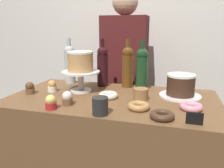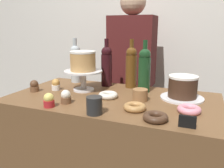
{
  "view_description": "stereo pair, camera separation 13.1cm",
  "coord_description": "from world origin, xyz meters",
  "views": [
    {
      "loc": [
        0.35,
        -1.22,
        1.31
      ],
      "look_at": [
        0.0,
        0.0,
        0.99
      ],
      "focal_mm": 36.18,
      "sensor_mm": 36.0,
      "label": 1
    },
    {
      "loc": [
        0.47,
        -1.18,
        1.31
      ],
      "look_at": [
        0.0,
        0.0,
        0.99
      ],
      "focal_mm": 36.18,
      "sensor_mm": 36.0,
      "label": 2
    }
  ],
  "objects": [
    {
      "name": "coffee_cup_ceramic",
      "position": [
        0.02,
        -0.28,
        0.95
      ],
      "size": [
        0.08,
        0.08,
        0.08
      ],
      "color": "#282828",
      "rests_on": "display_counter"
    },
    {
      "name": "barista_figure",
      "position": [
        -0.06,
        0.59,
        0.84
      ],
      "size": [
        0.36,
        0.22,
        1.6
      ],
      "color": "black",
      "rests_on": "ground_plane"
    },
    {
      "name": "white_layer_cake",
      "position": [
        -0.22,
        0.07,
        1.11
      ],
      "size": [
        0.16,
        0.16,
        0.12
      ],
      "color": "tan",
      "rests_on": "cake_stand_pedestal"
    },
    {
      "name": "wine_bottle_dark_red",
      "position": [
        -0.14,
        0.24,
        1.06
      ],
      "size": [
        0.08,
        0.08,
        0.33
      ],
      "color": "black",
      "rests_on": "display_counter"
    },
    {
      "name": "back_wall",
      "position": [
        0.0,
        0.9,
        1.3
      ],
      "size": [
        6.0,
        0.05,
        2.6
      ],
      "color": "silver",
      "rests_on": "ground_plane"
    },
    {
      "name": "donut_maple",
      "position": [
        0.18,
        -0.16,
        0.93
      ],
      "size": [
        0.11,
        0.11,
        0.03
      ],
      "color": "#B27F47",
      "rests_on": "display_counter"
    },
    {
      "name": "cupcake_vanilla",
      "position": [
        -0.19,
        -0.19,
        0.95
      ],
      "size": [
        0.06,
        0.06,
        0.07
      ],
      "color": "brown",
      "rests_on": "display_counter"
    },
    {
      "name": "price_sign_chalkboard",
      "position": [
        0.44,
        -0.27,
        0.94
      ],
      "size": [
        0.07,
        0.01,
        0.05
      ],
      "color": "black",
      "rests_on": "display_counter"
    },
    {
      "name": "silver_serving_platter",
      "position": [
        0.38,
        0.12,
        0.92
      ],
      "size": [
        0.24,
        0.24,
        0.01
      ],
      "color": "white",
      "rests_on": "display_counter"
    },
    {
      "name": "wine_bottle_amber",
      "position": [
        0.03,
        0.26,
        1.06
      ],
      "size": [
        0.08,
        0.08,
        0.33
      ],
      "color": "#5B3814",
      "rests_on": "display_counter"
    },
    {
      "name": "cake_stand_pedestal",
      "position": [
        -0.22,
        0.07,
        1.0
      ],
      "size": [
        0.24,
        0.24,
        0.13
      ],
      "color": "silver",
      "rests_on": "display_counter"
    },
    {
      "name": "cupcake_chocolate",
      "position": [
        -0.51,
        -0.07,
        0.95
      ],
      "size": [
        0.06,
        0.06,
        0.07
      ],
      "color": "brown",
      "rests_on": "display_counter"
    },
    {
      "name": "donut_pink",
      "position": [
        0.44,
        -0.09,
        0.93
      ],
      "size": [
        0.11,
        0.11,
        0.03
      ],
      "color": "pink",
      "rests_on": "display_counter"
    },
    {
      "name": "donut_sugar",
      "position": [
        -0.02,
        -0.02,
        0.93
      ],
      "size": [
        0.11,
        0.11,
        0.03
      ],
      "color": "silver",
      "rests_on": "display_counter"
    },
    {
      "name": "wine_bottle_green",
      "position": [
        0.14,
        0.19,
        1.06
      ],
      "size": [
        0.08,
        0.08,
        0.33
      ],
      "color": "#193D1E",
      "rests_on": "display_counter"
    },
    {
      "name": "cupcake_lemon",
      "position": [
        -0.24,
        -0.27,
        0.95
      ],
      "size": [
        0.06,
        0.06,
        0.07
      ],
      "color": "red",
      "rests_on": "display_counter"
    },
    {
      "name": "cookie_stack",
      "position": [
        0.17,
        -0.0,
        0.95
      ],
      "size": [
        0.08,
        0.08,
        0.07
      ],
      "color": "olive",
      "rests_on": "display_counter"
    },
    {
      "name": "display_counter",
      "position": [
        0.0,
        0.0,
        0.46
      ],
      "size": [
        1.21,
        0.66,
        0.91
      ],
      "color": "brown",
      "rests_on": "ground_plane"
    },
    {
      "name": "wine_bottle_clear",
      "position": [
        -0.39,
        0.26,
        1.06
      ],
      "size": [
        0.08,
        0.08,
        0.33
      ],
      "color": "#B2BCC1",
      "rests_on": "display_counter"
    },
    {
      "name": "donut_chocolate",
      "position": [
        0.3,
        -0.25,
        0.93
      ],
      "size": [
        0.11,
        0.11,
        0.03
      ],
      "color": "#472D1E",
      "rests_on": "display_counter"
    },
    {
      "name": "cupcake_caramel",
      "position": [
        -0.4,
        0.01,
        0.95
      ],
      "size": [
        0.06,
        0.06,
        0.07
      ],
      "color": "white",
      "rests_on": "display_counter"
    },
    {
      "name": "chocolate_round_cake",
      "position": [
        0.38,
        0.12,
        0.99
      ],
      "size": [
        0.16,
        0.16,
        0.12
      ],
      "color": "#3D2619",
      "rests_on": "silver_serving_platter"
    }
  ]
}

